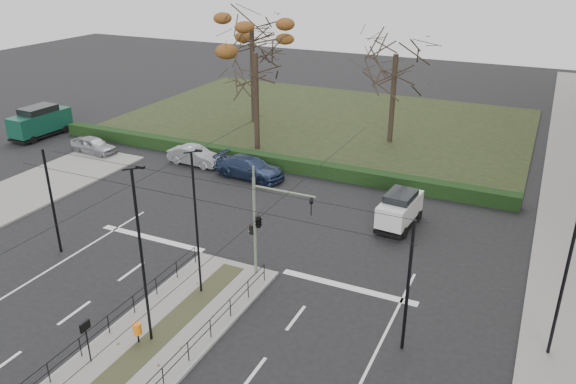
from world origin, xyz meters
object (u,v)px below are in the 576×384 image
Objects in this scene: info_panel at (86,331)px; bare_tree_near at (255,60)px; parked_car_first at (94,145)px; bare_tree_center at (396,61)px; traffic_light at (260,220)px; streetlamp_median_near at (142,256)px; streetlamp_median_far at (197,222)px; streetlamp_sidewalk at (571,253)px; rust_tree at (252,29)px; litter_bin at (137,329)px; parked_car_second at (195,156)px; green_van at (40,121)px; parked_car_third at (250,167)px; white_van at (400,209)px.

bare_tree_near is at bearing 103.70° from info_panel.
bare_tree_center reaches higher than parked_car_first.
streetlamp_median_near is (-1.77, -6.65, 1.01)m from traffic_light.
streetlamp_median_far is at bearing -120.04° from parked_car_first.
bare_tree_center is (-13.55, 24.26, 2.14)m from streetlamp_sidewalk.
rust_tree reaches higher than streetlamp_median_far.
litter_bin is (-2.15, -7.04, -2.37)m from traffic_light.
streetlamp_median_far is 26.78m from bare_tree_center.
info_panel is 0.44× the size of parked_car_second.
green_van is (-16.36, 0.14, 0.69)m from parked_car_second.
parked_car_first is at bearing -148.10° from bare_tree_center.
parked_car_third is 0.51× the size of bare_tree_near.
green_van is (-7.47, 1.55, 0.70)m from parked_car_first.
info_panel is 20.82m from parked_car_third.
streetlamp_sidewalk is 1.74× the size of parked_car_third.
info_panel is 35.55m from rust_tree.
litter_bin is at bearing -160.77° from parked_car_third.
parked_car_second is at bearing 167.95° from white_van.
parked_car_first is at bearing 137.95° from streetlamp_median_near.
bare_tree_center is (1.87, 26.53, 3.12)m from streetlamp_median_far.
streetlamp_sidewalk reaches higher than parked_car_third.
parked_car_first is 0.78× the size of parked_car_third.
parked_car_third is at bearing -66.87° from bare_tree_near.
litter_bin is 0.13× the size of streetlamp_median_far.
streetlamp_median_far reaches higher than parked_car_third.
bare_tree_near reaches higher than white_van.
streetlamp_median_far is (1.24, 6.16, 2.22)m from info_panel.
bare_tree_near is (11.56, 6.62, 6.66)m from parked_car_first.
streetlamp_sidewalk is 28.92m from parked_car_second.
green_van is 31.29m from bare_tree_center.
parked_car_second is 0.38× the size of rust_tree.
bare_tree_center is (28.53, 11.56, 5.58)m from green_van.
streetlamp_median_near is 26.22m from parked_car_first.
streetlamp_sidewalk reaches higher than green_van.
traffic_light is at bearing 70.54° from info_panel.
white_van is (6.75, 11.19, -2.71)m from streetlamp_median_far.
green_van is 20.58m from bare_tree_near.
info_panel is 3.61m from streetlamp_median_near.
traffic_light is at bearing -144.24° from parked_car_third.
rust_tree is at bearing 110.91° from streetlamp_median_near.
parked_car_second is (8.89, 1.41, 0.01)m from parked_car_first.
parked_car_first is 0.40× the size of bare_tree_near.
info_panel is 0.26× the size of streetlamp_median_far.
streetlamp_median_far reaches higher than litter_bin.
info_panel is (-0.97, -1.78, 0.83)m from litter_bin.
bare_tree_center is at bearing 22.05° from green_van.
parked_car_first reaches higher than litter_bin.
rust_tree is 1.15× the size of bare_tree_center.
parked_car_third is at bearing 104.70° from litter_bin.
rust_tree is (-18.50, 15.87, 7.55)m from white_van.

